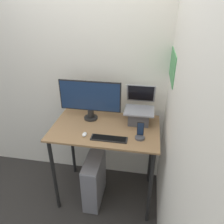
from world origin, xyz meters
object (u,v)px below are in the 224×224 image
object	(u,v)px
keyboard	(109,139)
cell_phone	(140,135)
computer_tower	(94,179)
monitor	(90,99)
laptop	(139,113)
mouse	(85,134)

from	to	relation	value
keyboard	cell_phone	size ratio (longest dim) A/B	1.93
keyboard	computer_tower	world-z (taller)	keyboard
monitor	cell_phone	size ratio (longest dim) A/B	3.66
monitor	computer_tower	world-z (taller)	monitor
laptop	computer_tower	size ratio (longest dim) A/B	0.66
laptop	mouse	xyz separation A→B (m)	(-0.49, -0.34, -0.09)
keyboard	cell_phone	xyz separation A→B (m)	(0.28, 0.06, 0.03)
cell_phone	computer_tower	size ratio (longest dim) A/B	0.31
cell_phone	computer_tower	xyz separation A→B (m)	(-0.47, 0.05, -0.70)
cell_phone	laptop	bearing A→B (deg)	95.90
keyboard	mouse	world-z (taller)	mouse
monitor	keyboard	distance (m)	0.49
computer_tower	cell_phone	bearing A→B (deg)	-5.68
mouse	computer_tower	bearing A→B (deg)	63.91
cell_phone	mouse	bearing A→B (deg)	-174.87
monitor	mouse	distance (m)	0.39
monitor	mouse	size ratio (longest dim) A/B	9.57
monitor	cell_phone	bearing A→B (deg)	-27.66
laptop	monitor	size ratio (longest dim) A/B	0.58
monitor	computer_tower	xyz separation A→B (m)	(0.07, -0.24, -0.88)
keyboard	laptop	bearing A→B (deg)	55.28
laptop	mouse	world-z (taller)	laptop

